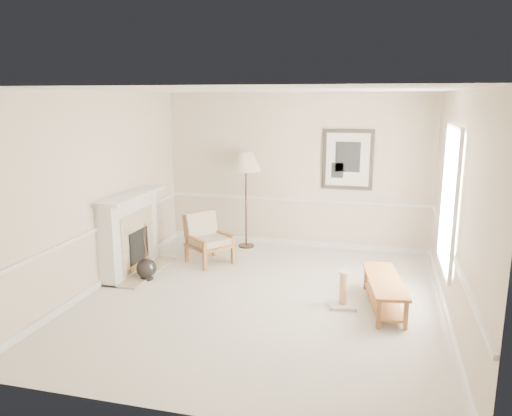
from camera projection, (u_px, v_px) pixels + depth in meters
The scene contains 8 objects.
ground at pixel (261, 299), 7.11m from camera, with size 5.50×5.50×0.00m, color silver.
room at pixel (273, 169), 6.74m from camera, with size 5.04×5.54×2.92m.
fireplace at pixel (130, 234), 8.10m from camera, with size 0.64×1.64×1.31m.
floor_vase at pixel (146, 269), 7.83m from camera, with size 0.32×0.32×0.92m.
armchair at pixel (206, 236), 8.62m from camera, with size 0.94×0.93×0.86m.
floor_lamp at pixel (246, 164), 9.24m from camera, with size 0.71×0.71×1.83m.
bench at pixel (384, 288), 6.76m from camera, with size 0.65×1.49×0.41m.
scratching_post at pixel (343, 296), 6.81m from camera, with size 0.40×0.40×0.50m.
Camera 1 is at (1.58, -6.47, 2.81)m, focal length 35.00 mm.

